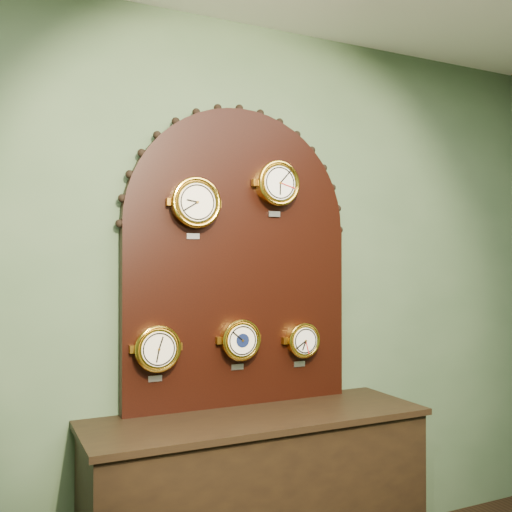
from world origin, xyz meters
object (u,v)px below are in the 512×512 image
shop_counter (258,506)px  display_board (239,247)px  barometer (240,340)px  roman_clock (195,203)px  tide_clock (302,340)px  hygrometer (157,348)px  arabic_clock (277,184)px

shop_counter → display_board: display_board is taller
display_board → barometer: 0.47m
display_board → shop_counter: bearing=-90.0°
roman_clock → tide_clock: roman_clock is taller
shop_counter → barometer: size_ratio=6.22×
roman_clock → hygrometer: roman_clock is taller
shop_counter → arabic_clock: arabic_clock is taller
hygrometer → tide_clock: (0.78, 0.00, -0.01)m
arabic_clock → hygrometer: size_ratio=1.05×
hygrometer → tide_clock: 0.78m
roman_clock → hygrometer: size_ratio=1.10×
roman_clock → hygrometer: bearing=179.8°
roman_clock → barometer: bearing=0.2°
barometer → display_board: bearing=69.4°
shop_counter → roman_clock: size_ratio=5.41×
shop_counter → roman_clock: (-0.26, 0.15, 1.44)m
roman_clock → tide_clock: (0.59, 0.00, -0.69)m
shop_counter → hygrometer: hygrometer is taller
arabic_clock → hygrometer: (-0.63, 0.00, -0.80)m
display_board → tide_clock: size_ratio=6.51×
arabic_clock → hygrometer: bearing=180.0°
shop_counter → hygrometer: size_ratio=5.92×
arabic_clock → tide_clock: arabic_clock is taller
shop_counter → tide_clock: size_ratio=6.80×
display_board → barometer: display_board is taller
arabic_clock → hygrometer: arabic_clock is taller
arabic_clock → barometer: 0.81m
display_board → barometer: size_ratio=5.94×
shop_counter → display_board: 1.25m
roman_clock → display_board: bearing=14.5°
roman_clock → hygrometer: (-0.19, 0.00, -0.69)m
arabic_clock → barometer: arabic_clock is taller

